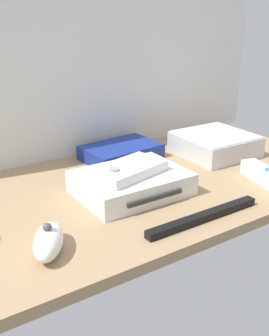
{
  "coord_description": "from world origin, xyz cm",
  "views": [
    {
      "loc": [
        -44.22,
        -66.24,
        35.48
      ],
      "look_at": [
        0.0,
        0.0,
        4.0
      ],
      "focal_mm": 44.78,
      "sensor_mm": 36.0,
      "label": 1
    }
  ],
  "objects_px": {
    "network_router": "(121,152)",
    "sensor_bar": "(204,217)",
    "mini_computer": "(215,144)",
    "remote_classic_pad": "(129,170)",
    "remote_wand": "(267,177)",
    "remote_nunchuk": "(48,241)",
    "game_console": "(131,183)"
  },
  "relations": [
    {
      "from": "remote_classic_pad",
      "to": "game_console",
      "type": "bearing_deg",
      "value": 16.35
    },
    {
      "from": "remote_classic_pad",
      "to": "sensor_bar",
      "type": "bearing_deg",
      "value": -84.65
    },
    {
      "from": "game_console",
      "to": "mini_computer",
      "type": "xyz_separation_m",
      "value": [
        0.3,
        0.08,
        0.0
      ]
    },
    {
      "from": "game_console",
      "to": "remote_classic_pad",
      "type": "relative_size",
      "value": 1.34
    },
    {
      "from": "remote_nunchuk",
      "to": "sensor_bar",
      "type": "height_order",
      "value": "remote_nunchuk"
    },
    {
      "from": "sensor_bar",
      "to": "network_router",
      "type": "bearing_deg",
      "value": 82.57
    },
    {
      "from": "game_console",
      "to": "remote_classic_pad",
      "type": "xyz_separation_m",
      "value": [
        -0.01,
        -0.01,
        0.03
      ]
    },
    {
      "from": "mini_computer",
      "to": "remote_classic_pad",
      "type": "xyz_separation_m",
      "value": [
        -0.31,
        -0.08,
        0.03
      ]
    },
    {
      "from": "remote_nunchuk",
      "to": "mini_computer",
      "type": "bearing_deg",
      "value": 50.43
    },
    {
      "from": "network_router",
      "to": "remote_nunchuk",
      "type": "bearing_deg",
      "value": -140.88
    },
    {
      "from": "game_console",
      "to": "sensor_bar",
      "type": "height_order",
      "value": "game_console"
    },
    {
      "from": "mini_computer",
      "to": "remote_nunchuk",
      "type": "xyz_separation_m",
      "value": [
        -0.52,
        -0.19,
        -0.01
      ]
    },
    {
      "from": "remote_nunchuk",
      "to": "remote_classic_pad",
      "type": "xyz_separation_m",
      "value": [
        0.21,
        0.1,
        0.03
      ]
    },
    {
      "from": "remote_wand",
      "to": "remote_classic_pad",
      "type": "bearing_deg",
      "value": 171.7
    },
    {
      "from": "remote_nunchuk",
      "to": "sensor_bar",
      "type": "xyz_separation_m",
      "value": [
        0.26,
        -0.06,
        -0.01
      ]
    },
    {
      "from": "network_router",
      "to": "remote_wand",
      "type": "bearing_deg",
      "value": -64.19
    },
    {
      "from": "network_router",
      "to": "sensor_bar",
      "type": "relative_size",
      "value": 0.78
    },
    {
      "from": "game_console",
      "to": "network_router",
      "type": "relative_size",
      "value": 1.13
    },
    {
      "from": "game_console",
      "to": "network_router",
      "type": "height_order",
      "value": "game_console"
    },
    {
      "from": "game_console",
      "to": "remote_wand",
      "type": "relative_size",
      "value": 1.39
    },
    {
      "from": "game_console",
      "to": "sensor_bar",
      "type": "distance_m",
      "value": 0.17
    },
    {
      "from": "remote_wand",
      "to": "remote_nunchuk",
      "type": "xyz_separation_m",
      "value": [
        -0.48,
        0.01,
        0.01
      ]
    },
    {
      "from": "mini_computer",
      "to": "remote_wand",
      "type": "xyz_separation_m",
      "value": [
        -0.04,
        -0.2,
        -0.01
      ]
    },
    {
      "from": "remote_wand",
      "to": "sensor_bar",
      "type": "height_order",
      "value": "remote_wand"
    },
    {
      "from": "game_console",
      "to": "sensor_bar",
      "type": "xyz_separation_m",
      "value": [
        0.04,
        -0.17,
        -0.01
      ]
    },
    {
      "from": "mini_computer",
      "to": "remote_classic_pad",
      "type": "relative_size",
      "value": 1.11
    },
    {
      "from": "network_router",
      "to": "sensor_bar",
      "type": "height_order",
      "value": "network_router"
    },
    {
      "from": "remote_wand",
      "to": "sensor_bar",
      "type": "bearing_deg",
      "value": -153.8
    },
    {
      "from": "game_console",
      "to": "mini_computer",
      "type": "relative_size",
      "value": 1.21
    },
    {
      "from": "network_router",
      "to": "remote_nunchuk",
      "type": "relative_size",
      "value": 1.73
    },
    {
      "from": "game_console",
      "to": "remote_classic_pad",
      "type": "bearing_deg",
      "value": -150.28
    },
    {
      "from": "network_router",
      "to": "remote_wand",
      "type": "distance_m",
      "value": 0.35
    }
  ]
}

